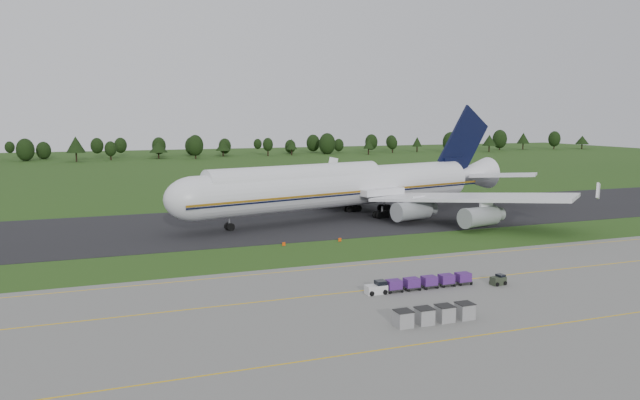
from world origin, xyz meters
name	(u,v)px	position (x,y,z in m)	size (l,w,h in m)	color
ground	(303,253)	(0.00, 0.00, 0.00)	(600.00, 600.00, 0.00)	#244615
apron	(411,322)	(0.00, -34.00, 0.03)	(300.00, 52.00, 0.06)	slate
taxiway	(256,224)	(0.00, 28.00, 0.04)	(300.00, 40.00, 0.08)	black
apron_markings	(381,302)	(0.00, -26.98, 0.06)	(300.00, 30.20, 0.01)	#E9B40D
tree_line	(144,146)	(-4.06, 220.34, 6.20)	(526.09, 22.84, 11.54)	black
aircraft	(348,185)	(19.91, 29.18, 6.68)	(83.45, 78.94, 23.41)	white
baggage_train	(418,283)	(6.65, -23.77, 0.84)	(14.29, 1.52, 1.46)	silver
utility_cart	(498,281)	(16.96, -25.56, 0.56)	(1.97, 1.32, 1.02)	#2A3323
uld_row	(435,315)	(2.06, -35.22, 0.91)	(8.90, 1.70, 1.68)	gray
edge_markers	(312,242)	(3.86, 6.39, 0.27)	(10.34, 0.30, 0.60)	#F34707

